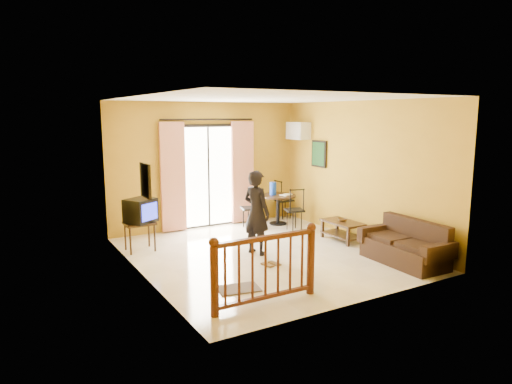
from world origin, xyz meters
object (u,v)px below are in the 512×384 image
dining_table (278,201)px  television (141,211)px  sofa (406,247)px  coffee_table (343,228)px  standing_person (257,212)px

dining_table → television: bearing=-172.0°
sofa → coffee_table: bearing=92.2°
dining_table → coffee_table: bearing=-78.7°
television → sofa: bearing=-69.0°
coffee_table → sofa: sofa is taller
sofa → standing_person: size_ratio=1.02×
coffee_table → sofa: size_ratio=0.56×
coffee_table → standing_person: standing_person is taller
standing_person → sofa: bearing=-151.1°
coffee_table → sofa: bearing=-90.1°
dining_table → sofa: bearing=-84.0°
television → dining_table: size_ratio=0.79×
dining_table → sofa: size_ratio=0.52×
dining_table → standing_person: 2.35m
television → dining_table: 3.39m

